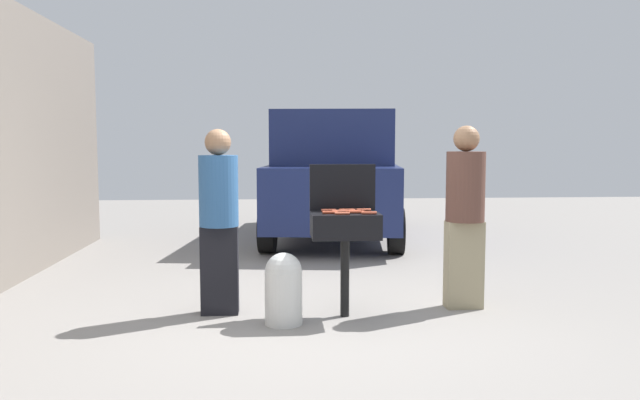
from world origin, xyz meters
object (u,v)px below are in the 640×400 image
Objects in this scene: hot_dog_5 at (364,210)px; hot_dog_4 at (329,210)px; hot_dog_8 at (356,212)px; hot_dog_9 at (353,212)px; hot_dog_2 at (340,211)px; person_right at (465,210)px; hot_dog_1 at (330,212)px; person_left at (219,214)px; bbq_grill at (345,229)px; hot_dog_7 at (348,210)px; propane_tank at (284,287)px; hot_dog_3 at (369,213)px; parked_minivan at (334,175)px; hot_dog_0 at (346,210)px; hot_dog_6 at (342,213)px.

hot_dog_4 is at bearing -178.67° from hot_dog_5.
hot_dog_4 is 0.28m from hot_dog_8.
hot_dog_8 and hot_dog_9 have the same top height.
person_right is (1.19, 0.21, -0.02)m from hot_dog_2.
hot_dog_1 is at bearing -164.65° from hot_dog_9.
person_right is at bearing 0.35° from person_left.
hot_dog_9 is at bearing -21.68° from bbq_grill.
hot_dog_8 is at bearing -68.88° from hot_dog_7.
propane_tank is at bearing -3.08° from person_right.
person_right is at bearing 5.49° from hot_dog_4.
hot_dog_9 is at bearing 136.40° from hot_dog_3.
hot_dog_5 is 0.03× the size of parked_minivan.
hot_dog_0 is at bearing 175.56° from hot_dog_5.
hot_dog_2 is at bearing 92.12° from parked_minivan.
hot_dog_5 is at bearing 61.53° from hot_dog_8.
person_left is (-1.30, 0.08, -0.04)m from hot_dog_5.
hot_dog_1 is 1.00× the size of hot_dog_8.
hot_dog_6 is 1.25m from person_right.
hot_dog_2 is at bearing 154.46° from hot_dog_8.
bbq_grill is 7.17× the size of hot_dog_5.
hot_dog_4 is at bearing 110.96° from hot_dog_6.
hot_dog_4 is at bearing 90.88° from parked_minivan.
parked_minivan is at bearing 88.07° from hot_dog_3.
hot_dog_3 is (0.24, -0.15, 0.00)m from hot_dog_2.
person_left is (-1.31, 0.32, -0.04)m from hot_dog_3.
hot_dog_9 is (-0.02, 0.04, 0.00)m from hot_dog_8.
person_left is at bearing 176.66° from hot_dog_5.
person_left is at bearing 176.81° from hot_dog_0.
hot_dog_7 is (0.04, 0.08, 0.16)m from bbq_grill.
hot_dog_0 is 1.00× the size of hot_dog_1.
hot_dog_0 is 1.00× the size of hot_dog_8.
parked_minivan is at bearing 85.30° from hot_dog_6.
hot_dog_1 and hot_dog_2 have the same top height.
hot_dog_6 is (-0.07, -0.27, 0.00)m from hot_dog_0.
hot_dog_4 is 1.00× the size of hot_dog_7.
hot_dog_2 is 1.09m from person_left.
hot_dog_1 is 1.00× the size of hot_dog_2.
hot_dog_3 is at bearing -55.40° from hot_dog_7.
hot_dog_1 and hot_dog_8 have the same top height.
hot_dog_4 reaches higher than bbq_grill.
person_left is (-0.57, 0.38, 0.58)m from propane_tank.
hot_dog_1 is 0.08× the size of person_right.
hot_dog_7 is 0.08× the size of person_left.
parked_minivan is (1.47, 4.49, 0.12)m from person_left.
parked_minivan reaches higher than hot_dog_8.
hot_dog_3 is at bearing 4.81° from propane_tank.
hot_dog_0 is 0.03m from hot_dog_7.
person_left reaches higher than hot_dog_8.
hot_dog_0 is 0.19m from hot_dog_8.
propane_tank is (-0.55, -0.21, -0.47)m from bbq_grill.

